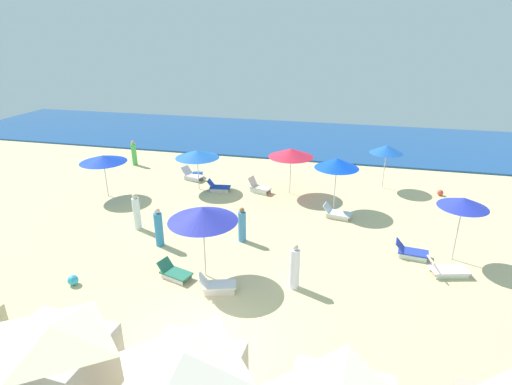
# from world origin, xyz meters

# --- Properties ---
(ground_plane) EXTENTS (60.00, 60.00, 0.00)m
(ground_plane) POSITION_xyz_m (0.00, 0.00, 0.00)
(ground_plane) COLOR beige
(ocean) EXTENTS (60.00, 12.21, 0.12)m
(ocean) POSITION_xyz_m (0.00, 23.89, 0.06)
(ocean) COLOR #1A4A8B
(ocean) RESTS_ON ground_plane
(cabana_1) EXTENTS (2.54, 2.14, 2.46)m
(cabana_1) POSITION_xyz_m (-2.31, -2.87, 1.26)
(cabana_1) COLOR beige
(cabana_1) RESTS_ON ground_plane
(umbrella_0) EXTENTS (2.40, 2.40, 2.55)m
(umbrella_0) POSITION_xyz_m (0.61, 11.86, 2.32)
(umbrella_0) COLOR silver
(umbrella_0) RESTS_ON ground_plane
(lounge_chair_0_0) EXTENTS (1.35, 0.91, 0.82)m
(lounge_chair_0_0) POSITION_xyz_m (-1.07, 11.65, 0.30)
(lounge_chair_0_0) COLOR silver
(lounge_chair_0_0) RESTS_ON ground_plane
(umbrella_1) EXTENTS (1.82, 1.82, 2.61)m
(umbrella_1) POSITION_xyz_m (7.88, 6.54, 2.42)
(umbrella_1) COLOR silver
(umbrella_1) RESTS_ON ground_plane
(lounge_chair_1_0) EXTENTS (1.33, 0.76, 0.64)m
(lounge_chair_1_0) POSITION_xyz_m (6.30, 6.34, 0.25)
(lounge_chair_1_0) COLOR silver
(lounge_chair_1_0) RESTS_ON ground_plane
(lounge_chair_1_1) EXTENTS (1.58, 0.98, 0.70)m
(lounge_chair_1_1) POSITION_xyz_m (7.43, 5.30, 0.24)
(lounge_chair_1_1) COLOR silver
(lounge_chair_1_1) RESTS_ON ground_plane
(umbrella_2) EXTENTS (2.14, 2.14, 2.64)m
(umbrella_2) POSITION_xyz_m (3.07, 10.34, 2.40)
(umbrella_2) COLOR silver
(umbrella_2) RESTS_ON ground_plane
(lounge_chair_2_0) EXTENTS (1.41, 0.87, 0.62)m
(lounge_chair_2_0) POSITION_xyz_m (3.25, 9.37, 0.24)
(lounge_chair_2_0) COLOR silver
(lounge_chair_2_0) RESTS_ON ground_plane
(umbrella_4) EXTENTS (2.41, 2.41, 2.25)m
(umbrella_4) POSITION_xyz_m (-4.47, 11.35, 2.04)
(umbrella_4) COLOR silver
(umbrella_4) RESTS_ON ground_plane
(lounge_chair_4_0) EXTENTS (1.29, 0.73, 0.66)m
(lounge_chair_4_0) POSITION_xyz_m (-3.28, 11.26, 0.26)
(lounge_chair_4_0) COLOR silver
(lounge_chair_4_0) RESTS_ON ground_plane
(lounge_chair_4_1) EXTENTS (1.47, 1.03, 0.73)m
(lounge_chair_4_1) POSITION_xyz_m (-5.41, 12.71, 0.28)
(lounge_chair_4_1) COLOR silver
(lounge_chair_4_1) RESTS_ON ground_plane
(umbrella_5) EXTENTS (2.42, 2.42, 2.27)m
(umbrella_5) POSITION_xyz_m (-8.88, 9.24, 2.09)
(umbrella_5) COLOR silver
(umbrella_5) RESTS_ON ground_plane
(umbrella_6) EXTENTS (2.45, 2.45, 2.73)m
(umbrella_6) POSITION_xyz_m (-1.10, 3.23, 2.47)
(umbrella_6) COLOR silver
(umbrella_6) RESTS_ON ground_plane
(lounge_chair_6_0) EXTENTS (1.36, 0.91, 0.68)m
(lounge_chair_6_0) POSITION_xyz_m (-0.39, 2.36, 0.27)
(lounge_chair_6_0) COLOR silver
(lounge_chair_6_0) RESTS_ON ground_plane
(lounge_chair_6_1) EXTENTS (1.34, 0.92, 0.60)m
(lounge_chair_6_1) POSITION_xyz_m (-2.17, 2.84, 0.22)
(lounge_chair_6_1) COLOR silver
(lounge_chair_6_1) RESTS_ON ground_plane
(umbrella_7) EXTENTS (1.83, 1.83, 2.49)m
(umbrella_7) POSITION_xyz_m (5.58, 13.93, 2.27)
(umbrella_7) COLOR silver
(umbrella_7) RESTS_ON ground_plane
(beachgoer_0) EXTENTS (0.49, 0.49, 1.70)m
(beachgoer_0) POSITION_xyz_m (2.14, 3.25, 0.79)
(beachgoer_0) COLOR white
(beachgoer_0) RESTS_ON ground_plane
(beachgoer_1) EXTENTS (0.46, 0.46, 1.65)m
(beachgoer_1) POSITION_xyz_m (-10.16, 14.47, 0.77)
(beachgoer_1) COLOR #4CB84D
(beachgoer_1) RESTS_ON ground_plane
(beachgoer_2) EXTENTS (0.38, 0.38, 1.71)m
(beachgoer_2) POSITION_xyz_m (-5.36, 6.07, 0.82)
(beachgoer_2) COLOR white
(beachgoer_2) RESTS_ON ground_plane
(beachgoer_3) EXTENTS (0.49, 0.49, 1.68)m
(beachgoer_3) POSITION_xyz_m (-3.73, 4.92, 0.79)
(beachgoer_3) COLOR #3283BF
(beachgoer_3) RESTS_ON ground_plane
(beachgoer_4) EXTENTS (0.47, 0.47, 1.54)m
(beachgoer_4) POSITION_xyz_m (-0.50, 6.08, 0.72)
(beachgoer_4) COLOR #4489C1
(beachgoer_4) RESTS_ON ground_plane
(beach_ball_0) EXTENTS (0.32, 0.32, 0.32)m
(beach_ball_0) POSITION_xyz_m (8.58, 13.46, 0.16)
(beach_ball_0) COLOR #D64435
(beach_ball_0) RESTS_ON ground_plane
(cooler_box_1) EXTENTS (0.63, 0.44, 0.34)m
(cooler_box_1) POSITION_xyz_m (-5.22, 13.11, 0.17)
(cooler_box_1) COLOR #1C4BA9
(cooler_box_1) RESTS_ON ground_plane
(beach_ball_2) EXTENTS (0.37, 0.37, 0.37)m
(beach_ball_2) POSITION_xyz_m (-5.44, 1.60, 0.19)
(beach_ball_2) COLOR #30A4D2
(beach_ball_2) RESTS_ON ground_plane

